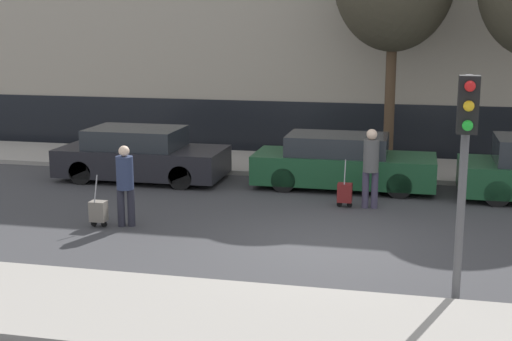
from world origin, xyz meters
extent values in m
plane|color=#38383A|center=(0.00, 0.00, 0.00)|extent=(80.00, 80.00, 0.00)
cube|color=gray|center=(0.00, -3.75, 0.06)|extent=(28.00, 2.50, 0.12)
cube|color=gray|center=(0.00, 7.00, 0.06)|extent=(28.00, 3.00, 0.12)
cube|color=black|center=(0.00, 9.18, 0.80)|extent=(27.44, 0.06, 1.60)
cube|color=black|center=(-5.36, 4.45, 0.49)|extent=(4.27, 1.89, 0.70)
cube|color=#23282D|center=(-5.53, 4.45, 1.10)|extent=(2.35, 1.66, 0.51)
cylinder|color=black|center=(-4.03, 3.60, 0.30)|extent=(0.60, 0.18, 0.60)
cylinder|color=black|center=(-4.03, 5.31, 0.30)|extent=(0.60, 0.18, 0.60)
cylinder|color=black|center=(-6.68, 3.60, 0.30)|extent=(0.60, 0.18, 0.60)
cylinder|color=black|center=(-6.68, 5.31, 0.30)|extent=(0.60, 0.18, 0.60)
cube|color=#194728|center=(-0.16, 4.66, 0.49)|extent=(4.41, 1.71, 0.70)
cube|color=#23282D|center=(-0.34, 4.66, 1.08)|extent=(2.42, 1.50, 0.48)
cylinder|color=black|center=(1.21, 3.89, 0.30)|extent=(0.60, 0.18, 0.60)
cylinder|color=black|center=(1.21, 5.42, 0.30)|extent=(0.60, 0.18, 0.60)
cylinder|color=black|center=(-1.53, 3.89, 0.30)|extent=(0.60, 0.18, 0.60)
cylinder|color=black|center=(-1.53, 5.42, 0.30)|extent=(0.60, 0.18, 0.60)
cylinder|color=black|center=(3.35, 3.61, 0.30)|extent=(0.60, 0.18, 0.60)
cylinder|color=black|center=(3.35, 5.33, 0.30)|extent=(0.60, 0.18, 0.60)
cylinder|color=#23232D|center=(-4.17, 0.29, 0.38)|extent=(0.15, 0.15, 0.76)
cylinder|color=#23232D|center=(-3.98, 0.35, 0.38)|extent=(0.15, 0.15, 0.76)
cylinder|color=#283351|center=(-4.07, 0.32, 1.10)|extent=(0.34, 0.34, 0.66)
sphere|color=beige|center=(-4.07, 0.32, 1.54)|extent=(0.22, 0.22, 0.22)
cube|color=slate|center=(-4.59, 0.15, 0.32)|extent=(0.32, 0.24, 0.41)
cylinder|color=black|center=(-4.71, 0.15, 0.06)|extent=(0.12, 0.03, 0.12)
cylinder|color=black|center=(-4.48, 0.15, 0.06)|extent=(0.12, 0.03, 0.12)
cylinder|color=gray|center=(-4.59, 0.08, 0.80)|extent=(0.02, 0.19, 0.53)
cylinder|color=#383347|center=(0.50, 2.83, 0.41)|extent=(0.15, 0.15, 0.82)
cylinder|color=#383347|center=(0.70, 2.85, 0.41)|extent=(0.15, 0.15, 0.82)
cylinder|color=#4C4C4C|center=(0.60, 2.84, 1.17)|extent=(0.34, 0.34, 0.71)
sphere|color=beige|center=(0.60, 2.84, 1.64)|extent=(0.23, 0.23, 0.23)
cube|color=maroon|center=(0.05, 2.79, 0.33)|extent=(0.32, 0.24, 0.42)
cylinder|color=black|center=(-0.06, 2.79, 0.06)|extent=(0.12, 0.03, 0.12)
cylinder|color=black|center=(0.16, 2.79, 0.06)|extent=(0.12, 0.03, 0.12)
cylinder|color=gray|center=(0.05, 2.72, 0.81)|extent=(0.02, 0.19, 0.53)
cylinder|color=#515154|center=(2.21, -2.25, 1.66)|extent=(0.12, 0.12, 3.32)
cube|color=black|center=(2.21, -2.43, 2.92)|extent=(0.28, 0.24, 0.80)
sphere|color=red|center=(2.21, -2.58, 3.19)|extent=(0.15, 0.15, 0.15)
sphere|color=gold|center=(2.21, -2.58, 2.92)|extent=(0.15, 0.15, 0.15)
sphere|color=green|center=(2.21, -2.58, 2.65)|extent=(0.15, 0.15, 0.15)
cylinder|color=#4C3826|center=(0.79, 7.28, 1.92)|extent=(0.28, 0.28, 3.61)
camera|label=1|loc=(1.53, -12.56, 4.04)|focal=50.00mm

